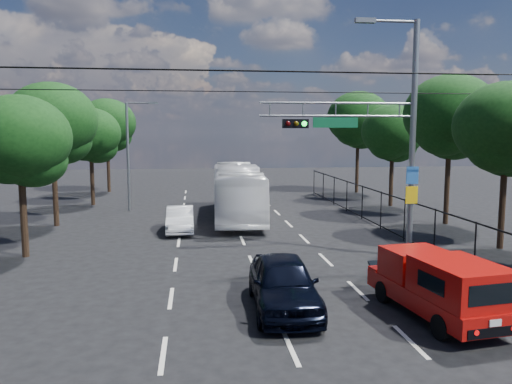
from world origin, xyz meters
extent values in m
plane|color=black|center=(0.00, 0.00, 0.00)|extent=(120.00, 120.00, 0.00)
cube|color=beige|center=(-3.00, 0.00, 0.01)|extent=(0.12, 2.00, 0.01)
cube|color=beige|center=(-3.00, 4.00, 0.01)|extent=(0.12, 2.00, 0.01)
cube|color=beige|center=(-3.00, 8.00, 0.01)|extent=(0.12, 2.00, 0.01)
cube|color=beige|center=(-3.00, 12.00, 0.01)|extent=(0.12, 2.00, 0.01)
cube|color=beige|center=(-3.00, 16.00, 0.01)|extent=(0.12, 2.00, 0.01)
cube|color=beige|center=(-3.00, 20.00, 0.01)|extent=(0.12, 2.00, 0.01)
cube|color=beige|center=(-3.00, 24.00, 0.01)|extent=(0.12, 2.00, 0.01)
cube|color=beige|center=(-3.00, 28.00, 0.01)|extent=(0.12, 2.00, 0.01)
cube|color=beige|center=(-3.00, 32.00, 0.01)|extent=(0.12, 2.00, 0.01)
cube|color=beige|center=(0.00, 0.00, 0.01)|extent=(0.12, 2.00, 0.01)
cube|color=beige|center=(0.00, 4.00, 0.01)|extent=(0.12, 2.00, 0.01)
cube|color=beige|center=(0.00, 8.00, 0.01)|extent=(0.12, 2.00, 0.01)
cube|color=beige|center=(0.00, 12.00, 0.01)|extent=(0.12, 2.00, 0.01)
cube|color=beige|center=(0.00, 16.00, 0.01)|extent=(0.12, 2.00, 0.01)
cube|color=beige|center=(0.00, 20.00, 0.01)|extent=(0.12, 2.00, 0.01)
cube|color=beige|center=(0.00, 24.00, 0.01)|extent=(0.12, 2.00, 0.01)
cube|color=beige|center=(0.00, 28.00, 0.01)|extent=(0.12, 2.00, 0.01)
cube|color=beige|center=(0.00, 32.00, 0.01)|extent=(0.12, 2.00, 0.01)
cube|color=beige|center=(3.00, 0.00, 0.01)|extent=(0.12, 2.00, 0.01)
cube|color=beige|center=(3.00, 4.00, 0.01)|extent=(0.12, 2.00, 0.01)
cube|color=beige|center=(3.00, 8.00, 0.01)|extent=(0.12, 2.00, 0.01)
cube|color=beige|center=(3.00, 12.00, 0.01)|extent=(0.12, 2.00, 0.01)
cube|color=beige|center=(3.00, 16.00, 0.01)|extent=(0.12, 2.00, 0.01)
cube|color=beige|center=(3.00, 20.00, 0.01)|extent=(0.12, 2.00, 0.01)
cube|color=beige|center=(3.00, 24.00, 0.01)|extent=(0.12, 2.00, 0.01)
cube|color=beige|center=(3.00, 28.00, 0.01)|extent=(0.12, 2.00, 0.01)
cube|color=beige|center=(3.00, 32.00, 0.01)|extent=(0.12, 2.00, 0.01)
cylinder|color=slate|center=(6.50, 8.00, 4.75)|extent=(0.24, 0.24, 9.50)
cylinder|color=slate|center=(5.50, 8.00, 9.40)|extent=(2.00, 0.10, 0.10)
cube|color=slate|center=(4.40, 8.00, 9.40)|extent=(0.80, 0.25, 0.18)
cylinder|color=slate|center=(3.40, 8.00, 6.25)|extent=(6.20, 0.08, 0.08)
cylinder|color=slate|center=(3.40, 8.00, 5.75)|extent=(6.20, 0.08, 0.08)
cube|color=black|center=(1.70, 8.00, 5.45)|extent=(1.00, 0.28, 0.35)
sphere|color=#3F0505|center=(1.38, 7.85, 5.45)|extent=(0.20, 0.20, 0.20)
sphere|color=#4C3805|center=(1.70, 7.85, 5.45)|extent=(0.20, 0.20, 0.20)
sphere|color=#0CE533|center=(2.02, 7.85, 5.45)|extent=(0.20, 0.20, 0.20)
cube|color=#0C5932|center=(3.30, 8.00, 5.50)|extent=(1.80, 0.05, 0.40)
cube|color=blue|center=(6.48, 7.86, 3.40)|extent=(0.50, 0.04, 0.70)
cube|color=yellow|center=(6.48, 7.86, 2.60)|extent=(0.50, 0.04, 0.70)
cylinder|color=slate|center=(5.90, 8.00, 6.00)|extent=(0.05, 0.05, 0.50)
cylinder|color=slate|center=(4.60, 8.00, 6.00)|extent=(0.05, 0.05, 0.50)
cylinder|color=slate|center=(3.30, 8.00, 6.00)|extent=(0.05, 0.05, 0.50)
cylinder|color=slate|center=(2.00, 8.00, 6.00)|extent=(0.05, 0.05, 0.50)
cylinder|color=slate|center=(0.70, 8.00, 6.00)|extent=(0.05, 0.05, 0.50)
cylinder|color=slate|center=(-6.50, 22.00, 3.50)|extent=(0.18, 0.18, 7.00)
cylinder|color=slate|center=(-5.70, 22.00, 7.00)|extent=(1.60, 0.09, 0.09)
cube|color=slate|center=(-4.80, 22.00, 7.00)|extent=(0.60, 0.22, 0.15)
cylinder|color=black|center=(0.00, 6.00, 7.20)|extent=(22.00, 0.04, 0.04)
cylinder|color=black|center=(0.00, 9.50, 7.60)|extent=(22.00, 0.04, 0.04)
cylinder|color=black|center=(0.00, 11.00, 6.90)|extent=(22.00, 0.04, 0.04)
cube|color=black|center=(7.60, 12.00, 1.95)|extent=(0.04, 34.00, 0.06)
cube|color=black|center=(7.60, 12.00, 0.15)|extent=(0.04, 34.00, 0.06)
cylinder|color=black|center=(7.60, 5.00, 1.00)|extent=(0.06, 0.06, 2.00)
cylinder|color=black|center=(7.60, 8.00, 1.00)|extent=(0.06, 0.06, 2.00)
cylinder|color=black|center=(7.60, 11.00, 1.00)|extent=(0.06, 0.06, 2.00)
cylinder|color=black|center=(7.60, 14.00, 1.00)|extent=(0.06, 0.06, 2.00)
cylinder|color=black|center=(7.60, 17.00, 1.00)|extent=(0.06, 0.06, 2.00)
cylinder|color=black|center=(7.60, 20.00, 1.00)|extent=(0.06, 0.06, 2.00)
cylinder|color=black|center=(7.60, 23.00, 1.00)|extent=(0.06, 0.06, 2.00)
cylinder|color=black|center=(7.60, 26.00, 1.00)|extent=(0.06, 0.06, 2.00)
cylinder|color=black|center=(7.60, 29.00, 1.00)|extent=(0.06, 0.06, 2.00)
cylinder|color=black|center=(11.20, 9.00, 2.10)|extent=(0.28, 0.28, 4.20)
ellipsoid|color=black|center=(11.20, 9.00, 5.40)|extent=(4.50, 4.50, 3.83)
ellipsoid|color=black|center=(11.60, 9.30, 4.35)|extent=(3.00, 3.00, 2.40)
ellipsoid|color=black|center=(10.85, 8.80, 4.50)|extent=(2.85, 2.85, 2.28)
cylinder|color=black|center=(11.80, 15.00, 2.38)|extent=(0.28, 0.28, 4.76)
ellipsoid|color=black|center=(11.80, 15.00, 6.12)|extent=(5.10, 5.10, 4.33)
ellipsoid|color=black|center=(12.20, 15.30, 4.93)|extent=(3.40, 3.40, 2.72)
ellipsoid|color=black|center=(11.45, 14.80, 5.10)|extent=(3.23, 3.23, 2.58)
cylinder|color=black|center=(11.40, 22.00, 2.02)|extent=(0.28, 0.28, 4.03)
ellipsoid|color=black|center=(11.40, 22.00, 5.18)|extent=(4.32, 4.32, 3.67)
ellipsoid|color=black|center=(11.80, 22.30, 4.18)|extent=(2.88, 2.88, 2.30)
ellipsoid|color=black|center=(11.05, 21.80, 4.32)|extent=(2.74, 2.74, 2.19)
cylinder|color=black|center=(11.60, 30.00, 2.46)|extent=(0.28, 0.28, 4.93)
ellipsoid|color=black|center=(11.60, 30.00, 6.34)|extent=(5.28, 5.28, 4.49)
ellipsoid|color=black|center=(12.00, 30.30, 5.10)|extent=(3.52, 3.52, 2.82)
ellipsoid|color=black|center=(11.25, 29.80, 5.28)|extent=(3.34, 3.34, 2.68)
cylinder|color=black|center=(-9.20, 10.00, 1.90)|extent=(0.28, 0.28, 3.81)
ellipsoid|color=black|center=(-9.20, 10.00, 4.90)|extent=(4.08, 4.08, 3.47)
ellipsoid|color=black|center=(-8.80, 10.30, 3.94)|extent=(2.72, 2.72, 2.18)
ellipsoid|color=black|center=(-9.55, 9.80, 4.08)|extent=(2.58, 2.58, 2.07)
cylinder|color=black|center=(-9.80, 17.00, 2.24)|extent=(0.28, 0.28, 4.48)
ellipsoid|color=black|center=(-9.80, 17.00, 5.76)|extent=(4.80, 4.80, 4.08)
ellipsoid|color=black|center=(-9.40, 17.30, 4.64)|extent=(3.20, 3.20, 2.56)
ellipsoid|color=black|center=(-10.15, 16.80, 4.80)|extent=(3.04, 3.04, 2.43)
cylinder|color=black|center=(-9.40, 25.00, 1.96)|extent=(0.28, 0.28, 3.92)
ellipsoid|color=black|center=(-9.40, 25.00, 5.04)|extent=(4.20, 4.20, 3.57)
ellipsoid|color=black|center=(-9.00, 25.30, 4.06)|extent=(2.80, 2.80, 2.24)
ellipsoid|color=black|center=(-9.75, 24.80, 4.20)|extent=(2.66, 2.66, 2.13)
cylinder|color=black|center=(-9.60, 33.00, 2.30)|extent=(0.28, 0.28, 4.59)
ellipsoid|color=black|center=(-9.60, 33.00, 5.90)|extent=(4.92, 4.92, 4.18)
ellipsoid|color=black|center=(-9.20, 33.30, 4.76)|extent=(3.28, 3.28, 2.62)
ellipsoid|color=black|center=(-9.95, 32.80, 4.92)|extent=(3.12, 3.12, 2.49)
cylinder|color=black|center=(3.42, 2.84, 0.32)|extent=(0.33, 0.67, 0.65)
cylinder|color=black|center=(4.97, 3.06, 0.32)|extent=(0.33, 0.67, 0.65)
cylinder|color=black|center=(3.81, 0.01, 0.32)|extent=(0.33, 0.67, 0.65)
cylinder|color=black|center=(5.37, 0.23, 0.32)|extent=(0.33, 0.67, 0.65)
cube|color=#9C0B08|center=(4.39, 1.53, 0.57)|extent=(2.37, 4.81, 0.52)
cube|color=#9C0B08|center=(4.10, 3.59, 0.65)|extent=(1.76, 0.74, 0.51)
cube|color=black|center=(4.07, 3.84, 0.88)|extent=(1.60, 0.59, 0.28)
cube|color=#9C0B08|center=(4.24, 2.58, 1.25)|extent=(1.84, 1.65, 0.88)
cube|color=black|center=(4.34, 1.90, 1.29)|extent=(1.42, 0.24, 0.51)
cube|color=#9C0B08|center=(4.53, 0.53, 1.31)|extent=(2.02, 2.57, 0.97)
cube|color=black|center=(5.39, 0.65, 1.34)|extent=(0.19, 1.10, 0.42)
cube|color=black|center=(3.67, 0.41, 1.34)|extent=(0.19, 1.10, 0.42)
cube|color=black|center=(4.69, -0.62, 1.34)|extent=(1.33, 0.23, 0.51)
cube|color=black|center=(4.71, -0.73, 0.46)|extent=(1.47, 0.28, 0.24)
cube|color=silver|center=(4.71, -0.77, 0.69)|extent=(0.32, 0.07, 0.17)
imported|color=black|center=(0.29, 2.62, 0.78)|extent=(1.99, 4.62, 1.55)
imported|color=white|center=(0.29, 18.46, 1.60)|extent=(3.14, 11.59, 3.20)
imported|color=white|center=(-3.00, 14.55, 0.64)|extent=(1.43, 3.93, 1.29)
camera|label=1|loc=(-2.21, -11.19, 5.12)|focal=35.00mm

